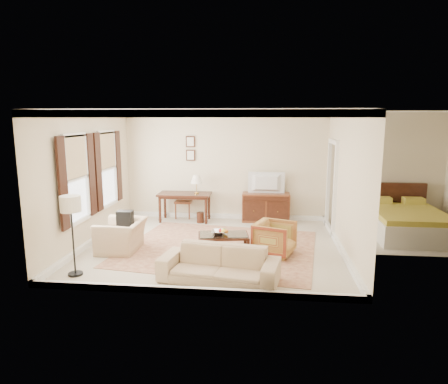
% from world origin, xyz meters
% --- Properties ---
extents(room_shell, '(5.51, 5.01, 2.91)m').
position_xyz_m(room_shell, '(0.00, 0.00, 2.47)').
color(room_shell, beige).
rests_on(room_shell, ground).
extents(annex_bedroom, '(3.00, 2.70, 2.90)m').
position_xyz_m(annex_bedroom, '(4.49, 1.15, 0.34)').
color(annex_bedroom, beige).
rests_on(annex_bedroom, ground).
extents(window_front, '(0.12, 1.56, 1.80)m').
position_xyz_m(window_front, '(-2.70, -0.70, 1.55)').
color(window_front, '#CCB284').
rests_on(window_front, room_shell).
extents(window_rear, '(0.12, 1.56, 1.80)m').
position_xyz_m(window_rear, '(-2.70, 0.90, 1.55)').
color(window_rear, '#CCB284').
rests_on(window_rear, room_shell).
extents(doorway, '(0.10, 1.12, 2.25)m').
position_xyz_m(doorway, '(2.71, 1.50, 1.08)').
color(doorway, white).
rests_on(doorway, room_shell).
extents(rug, '(4.40, 3.92, 0.01)m').
position_xyz_m(rug, '(0.15, -0.13, 0.01)').
color(rug, brown).
rests_on(rug, room_shell).
extents(writing_desk, '(1.40, 0.70, 0.77)m').
position_xyz_m(writing_desk, '(-1.06, 2.05, 0.65)').
color(writing_desk, '#3E1D11').
rests_on(writing_desk, room_shell).
extents(desk_chair, '(0.50, 0.50, 1.05)m').
position_xyz_m(desk_chair, '(-1.16, 2.40, 0.53)').
color(desk_chair, brown).
rests_on(desk_chair, room_shell).
extents(desk_lamp, '(0.32, 0.32, 0.50)m').
position_xyz_m(desk_lamp, '(-0.73, 2.05, 1.02)').
color(desk_lamp, silver).
rests_on(desk_lamp, writing_desk).
extents(framed_prints, '(0.25, 0.04, 0.68)m').
position_xyz_m(framed_prints, '(-0.96, 2.47, 1.94)').
color(framed_prints, '#3E1D11').
rests_on(framed_prints, room_shell).
extents(sideboard, '(1.26, 0.48, 0.77)m').
position_xyz_m(sideboard, '(1.13, 2.23, 0.39)').
color(sideboard, brown).
rests_on(sideboard, room_shell).
extents(tv, '(0.93, 0.53, 0.12)m').
position_xyz_m(tv, '(1.13, 2.21, 1.24)').
color(tv, black).
rests_on(tv, sideboard).
extents(coffee_table, '(1.10, 0.75, 0.43)m').
position_xyz_m(coffee_table, '(0.27, -0.52, 0.33)').
color(coffee_table, '#3E1D11').
rests_on(coffee_table, room_shell).
extents(fruit_bowl, '(0.42, 0.42, 0.10)m').
position_xyz_m(fruit_bowl, '(0.18, -0.53, 0.48)').
color(fruit_bowl, silver).
rests_on(fruit_bowl, coffee_table).
extents(book_a, '(0.28, 0.07, 0.38)m').
position_xyz_m(book_a, '(0.09, -0.57, 0.17)').
color(book_a, brown).
rests_on(book_a, coffee_table).
extents(book_b, '(0.24, 0.18, 0.38)m').
position_xyz_m(book_b, '(0.47, -0.52, 0.17)').
color(book_b, brown).
rests_on(book_b, coffee_table).
extents(striped_armchair, '(0.91, 0.93, 0.76)m').
position_xyz_m(striped_armchair, '(1.32, -0.44, 0.38)').
color(striped_armchair, maroon).
rests_on(striped_armchair, room_shell).
extents(club_armchair, '(0.66, 1.01, 0.88)m').
position_xyz_m(club_armchair, '(-1.88, -0.52, 0.44)').
color(club_armchair, tan).
rests_on(club_armchair, room_shell).
extents(backpack, '(0.25, 0.34, 0.40)m').
position_xyz_m(backpack, '(-1.83, -0.39, 0.68)').
color(backpack, black).
rests_on(backpack, club_armchair).
extents(sofa, '(2.10, 0.92, 0.79)m').
position_xyz_m(sofa, '(0.35, -1.89, 0.40)').
color(sofa, tan).
rests_on(sofa, room_shell).
extents(floor_lamp, '(0.36, 0.36, 1.44)m').
position_xyz_m(floor_lamp, '(-2.24, -1.89, 1.20)').
color(floor_lamp, black).
rests_on(floor_lamp, room_shell).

